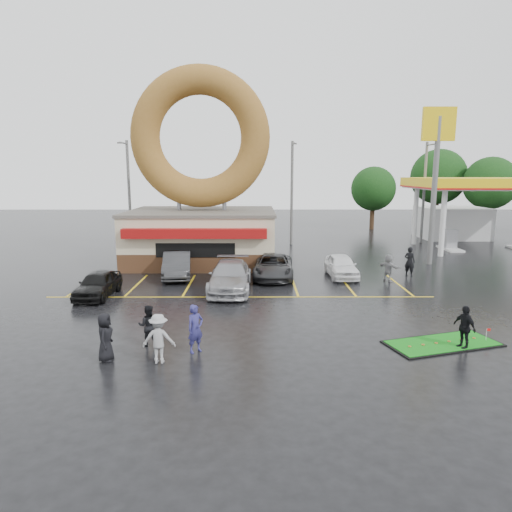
{
  "coord_description": "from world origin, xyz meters",
  "views": [
    {
      "loc": [
        0.74,
        -19.33,
        6.32
      ],
      "look_at": [
        0.81,
        3.14,
        2.2
      ],
      "focal_mm": 32.0,
      "sensor_mm": 36.0,
      "label": 1
    }
  ],
  "objects_px": {
    "car_dgrey": "(177,265)",
    "person_cameraman": "(464,327)",
    "car_grey": "(273,266)",
    "car_white": "(341,266)",
    "putting_green": "(443,343)",
    "car_black": "(98,284)",
    "donut_shop": "(202,199)",
    "person_blue": "(195,329)",
    "streetlight_mid": "(292,190)",
    "car_silver": "(230,276)",
    "streetlight_left": "(129,191)",
    "shell_sign": "(437,157)",
    "gas_station": "(473,203)",
    "dumpster": "(135,256)",
    "streetlight_right": "(424,190)"
  },
  "relations": [
    {
      "from": "car_dgrey",
      "to": "person_cameraman",
      "type": "distance_m",
      "value": 16.94
    },
    {
      "from": "car_grey",
      "to": "car_white",
      "type": "bearing_deg",
      "value": 5.7
    },
    {
      "from": "car_grey",
      "to": "putting_green",
      "type": "bearing_deg",
      "value": -58.74
    },
    {
      "from": "car_black",
      "to": "donut_shop",
      "type": "bearing_deg",
      "value": 67.24
    },
    {
      "from": "donut_shop",
      "to": "person_blue",
      "type": "height_order",
      "value": "donut_shop"
    },
    {
      "from": "streetlight_mid",
      "to": "car_silver",
      "type": "xyz_separation_m",
      "value": [
        -4.59,
        -16.19,
        -4.0
      ]
    },
    {
      "from": "car_silver",
      "to": "car_grey",
      "type": "distance_m",
      "value": 3.95
    },
    {
      "from": "streetlight_left",
      "to": "car_silver",
      "type": "distance_m",
      "value": 18.31
    },
    {
      "from": "shell_sign",
      "to": "streetlight_mid",
      "type": "bearing_deg",
      "value": 135.27
    },
    {
      "from": "shell_sign",
      "to": "car_silver",
      "type": "xyz_separation_m",
      "value": [
        -13.59,
        -7.28,
        -6.59
      ]
    },
    {
      "from": "gas_station",
      "to": "car_black",
      "type": "height_order",
      "value": "gas_station"
    },
    {
      "from": "car_silver",
      "to": "dumpster",
      "type": "relative_size",
      "value": 3.0
    },
    {
      "from": "car_grey",
      "to": "car_white",
      "type": "relative_size",
      "value": 1.25
    },
    {
      "from": "streetlight_right",
      "to": "car_black",
      "type": "height_order",
      "value": "streetlight_right"
    },
    {
      "from": "person_blue",
      "to": "putting_green",
      "type": "relative_size",
      "value": 0.38
    },
    {
      "from": "streetlight_right",
      "to": "person_blue",
      "type": "relative_size",
      "value": 5.18
    },
    {
      "from": "gas_station",
      "to": "streetlight_right",
      "type": "xyz_separation_m",
      "value": [
        -4.0,
        0.98,
        1.08
      ]
    },
    {
      "from": "shell_sign",
      "to": "donut_shop",
      "type": "bearing_deg",
      "value": 176.53
    },
    {
      "from": "streetlight_left",
      "to": "dumpster",
      "type": "height_order",
      "value": "streetlight_left"
    },
    {
      "from": "car_black",
      "to": "car_dgrey",
      "type": "bearing_deg",
      "value": 55.38
    },
    {
      "from": "donut_shop",
      "to": "person_cameraman",
      "type": "xyz_separation_m",
      "value": [
        11.33,
        -16.57,
        -3.66
      ]
    },
    {
      "from": "streetlight_right",
      "to": "car_grey",
      "type": "height_order",
      "value": "streetlight_right"
    },
    {
      "from": "streetlight_mid",
      "to": "streetlight_right",
      "type": "xyz_separation_m",
      "value": [
        12.0,
        1.0,
        0.0
      ]
    },
    {
      "from": "dumpster",
      "to": "car_silver",
      "type": "bearing_deg",
      "value": -29.77
    },
    {
      "from": "car_grey",
      "to": "person_cameraman",
      "type": "bearing_deg",
      "value": -57.41
    },
    {
      "from": "person_blue",
      "to": "car_silver",
      "type": "bearing_deg",
      "value": 43.68
    },
    {
      "from": "streetlight_mid",
      "to": "car_dgrey",
      "type": "xyz_separation_m",
      "value": [
        -8.01,
        -12.92,
        -4.01
      ]
    },
    {
      "from": "streetlight_left",
      "to": "person_cameraman",
      "type": "xyz_separation_m",
      "value": [
        18.33,
        -23.51,
        -3.97
      ]
    },
    {
      "from": "car_dgrey",
      "to": "car_white",
      "type": "bearing_deg",
      "value": -7.44
    },
    {
      "from": "streetlight_mid",
      "to": "person_cameraman",
      "type": "xyz_separation_m",
      "value": [
        4.33,
        -24.51,
        -3.97
      ]
    },
    {
      "from": "shell_sign",
      "to": "car_white",
      "type": "bearing_deg",
      "value": -150.09
    },
    {
      "from": "gas_station",
      "to": "streetlight_right",
      "type": "bearing_deg",
      "value": 166.25
    },
    {
      "from": "streetlight_left",
      "to": "putting_green",
      "type": "distance_m",
      "value": 29.53
    },
    {
      "from": "gas_station",
      "to": "dumpster",
      "type": "xyz_separation_m",
      "value": [
        -27.5,
        -9.37,
        -3.05
      ]
    },
    {
      "from": "car_black",
      "to": "car_grey",
      "type": "distance_m",
      "value": 10.17
    },
    {
      "from": "car_silver",
      "to": "putting_green",
      "type": "bearing_deg",
      "value": -42.54
    },
    {
      "from": "car_dgrey",
      "to": "car_silver",
      "type": "xyz_separation_m",
      "value": [
        3.42,
        -3.28,
        0.02
      ]
    },
    {
      "from": "shell_sign",
      "to": "streetlight_right",
      "type": "height_order",
      "value": "shell_sign"
    },
    {
      "from": "donut_shop",
      "to": "streetlight_left",
      "type": "height_order",
      "value": "donut_shop"
    },
    {
      "from": "shell_sign",
      "to": "car_black",
      "type": "distance_m",
      "value": 23.04
    },
    {
      "from": "streetlight_mid",
      "to": "car_silver",
      "type": "relative_size",
      "value": 1.66
    },
    {
      "from": "shell_sign",
      "to": "car_grey",
      "type": "distance_m",
      "value": 13.63
    },
    {
      "from": "gas_station",
      "to": "car_black",
      "type": "distance_m",
      "value": 32.57
    },
    {
      "from": "gas_station",
      "to": "shell_sign",
      "type": "height_order",
      "value": "shell_sign"
    },
    {
      "from": "donut_shop",
      "to": "gas_station",
      "type": "relative_size",
      "value": 0.99
    },
    {
      "from": "car_silver",
      "to": "car_grey",
      "type": "height_order",
      "value": "car_silver"
    },
    {
      "from": "person_cameraman",
      "to": "dumpster",
      "type": "bearing_deg",
      "value": -156.51
    },
    {
      "from": "shell_sign",
      "to": "streetlight_left",
      "type": "relative_size",
      "value": 1.18
    },
    {
      "from": "streetlight_mid",
      "to": "person_cameraman",
      "type": "distance_m",
      "value": 25.21
    },
    {
      "from": "car_grey",
      "to": "dumpster",
      "type": "xyz_separation_m",
      "value": [
        -9.37,
        3.76,
        -0.06
      ]
    }
  ]
}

